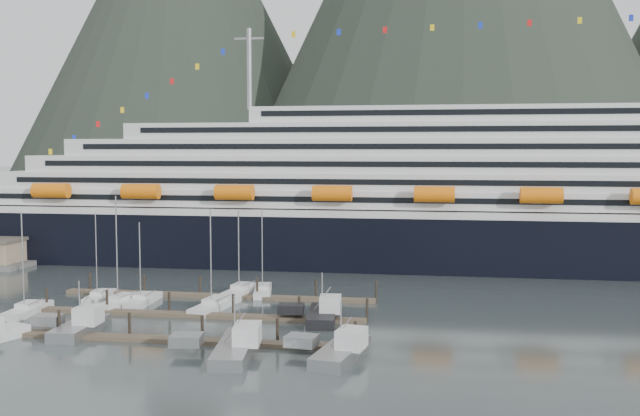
{
  "coord_description": "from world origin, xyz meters",
  "views": [
    {
      "loc": [
        28.71,
        -91.37,
        22.35
      ],
      "look_at": [
        9.8,
        22.0,
        13.29
      ],
      "focal_mm": 42.0,
      "sensor_mm": 36.0,
      "label": 1
    }
  ],
  "objects_px": {
    "sailboat_b": "(122,303)",
    "sailboat_e": "(99,297)",
    "sailboat_a": "(28,311)",
    "sailboat_c": "(143,301)",
    "trawler_c": "(233,346)",
    "sailboat_g": "(263,291)",
    "trawler_d": "(340,350)",
    "cruise_ship": "(451,203)",
    "trawler_b": "(79,326)",
    "trawler_e": "(321,314)",
    "sailboat_f": "(242,292)",
    "sailboat_d": "(215,306)"
  },
  "relations": [
    {
      "from": "trawler_d",
      "to": "sailboat_a",
      "type": "bearing_deg",
      "value": 81.5
    },
    {
      "from": "sailboat_a",
      "to": "trawler_b",
      "type": "relative_size",
      "value": 1.31
    },
    {
      "from": "trawler_c",
      "to": "trawler_d",
      "type": "xyz_separation_m",
      "value": [
        11.66,
        0.43,
        -0.01
      ]
    },
    {
      "from": "sailboat_d",
      "to": "sailboat_f",
      "type": "height_order",
      "value": "sailboat_d"
    },
    {
      "from": "sailboat_g",
      "to": "trawler_d",
      "type": "relative_size",
      "value": 1.14
    },
    {
      "from": "sailboat_a",
      "to": "sailboat_e",
      "type": "height_order",
      "value": "sailboat_a"
    },
    {
      "from": "sailboat_g",
      "to": "trawler_d",
      "type": "bearing_deg",
      "value": -165.46
    },
    {
      "from": "sailboat_b",
      "to": "trawler_c",
      "type": "xyz_separation_m",
      "value": [
        22.78,
        -22.0,
        0.45
      ]
    },
    {
      "from": "sailboat_a",
      "to": "sailboat_d",
      "type": "bearing_deg",
      "value": -76.23
    },
    {
      "from": "sailboat_b",
      "to": "sailboat_c",
      "type": "height_order",
      "value": "sailboat_b"
    },
    {
      "from": "cruise_ship",
      "to": "sailboat_f",
      "type": "height_order",
      "value": "cruise_ship"
    },
    {
      "from": "sailboat_c",
      "to": "trawler_e",
      "type": "xyz_separation_m",
      "value": [
        27.25,
        -6.52,
        0.48
      ]
    },
    {
      "from": "sailboat_b",
      "to": "sailboat_e",
      "type": "xyz_separation_m",
      "value": [
        -5.25,
        3.61,
        -0.04
      ]
    },
    {
      "from": "sailboat_d",
      "to": "trawler_e",
      "type": "distance_m",
      "value": 16.56
    },
    {
      "from": "sailboat_g",
      "to": "trawler_c",
      "type": "distance_m",
      "value": 34.34
    },
    {
      "from": "cruise_ship",
      "to": "sailboat_e",
      "type": "distance_m",
      "value": 68.54
    },
    {
      "from": "cruise_ship",
      "to": "sailboat_c",
      "type": "bearing_deg",
      "value": -134.43
    },
    {
      "from": "sailboat_d",
      "to": "trawler_d",
      "type": "relative_size",
      "value": 1.2
    },
    {
      "from": "cruise_ship",
      "to": "trawler_e",
      "type": "height_order",
      "value": "cruise_ship"
    },
    {
      "from": "sailboat_a",
      "to": "sailboat_c",
      "type": "bearing_deg",
      "value": -57.9
    },
    {
      "from": "sailboat_g",
      "to": "trawler_d",
      "type": "height_order",
      "value": "sailboat_g"
    },
    {
      "from": "sailboat_b",
      "to": "sailboat_e",
      "type": "relative_size",
      "value": 1.22
    },
    {
      "from": "sailboat_a",
      "to": "sailboat_c",
      "type": "relative_size",
      "value": 1.17
    },
    {
      "from": "sailboat_b",
      "to": "sailboat_g",
      "type": "xyz_separation_m",
      "value": [
        17.71,
        11.96,
        -0.03
      ]
    },
    {
      "from": "sailboat_b",
      "to": "trawler_d",
      "type": "relative_size",
      "value": 1.34
    },
    {
      "from": "sailboat_f",
      "to": "sailboat_g",
      "type": "xyz_separation_m",
      "value": [
        3.01,
        1.3,
        -0.02
      ]
    },
    {
      "from": "sailboat_g",
      "to": "trawler_c",
      "type": "height_order",
      "value": "sailboat_g"
    },
    {
      "from": "sailboat_g",
      "to": "sailboat_b",
      "type": "bearing_deg",
      "value": 112.03
    },
    {
      "from": "sailboat_c",
      "to": "sailboat_g",
      "type": "xyz_separation_m",
      "value": [
        15.31,
        10.14,
        0.0
      ]
    },
    {
      "from": "sailboat_d",
      "to": "sailboat_e",
      "type": "relative_size",
      "value": 1.09
    },
    {
      "from": "sailboat_g",
      "to": "trawler_d",
      "type": "distance_m",
      "value": 37.48
    },
    {
      "from": "sailboat_g",
      "to": "sailboat_e",
      "type": "bearing_deg",
      "value": 97.98
    },
    {
      "from": "trawler_b",
      "to": "trawler_e",
      "type": "xyz_separation_m",
      "value": [
        27.97,
        11.34,
        -0.01
      ]
    },
    {
      "from": "sailboat_c",
      "to": "sailboat_d",
      "type": "xyz_separation_m",
      "value": [
        11.39,
        -1.76,
        0.02
      ]
    },
    {
      "from": "trawler_d",
      "to": "trawler_c",
      "type": "bearing_deg",
      "value": 101.54
    },
    {
      "from": "cruise_ship",
      "to": "trawler_e",
      "type": "relative_size",
      "value": 18.94
    },
    {
      "from": "sailboat_f",
      "to": "trawler_e",
      "type": "height_order",
      "value": "sailboat_f"
    },
    {
      "from": "cruise_ship",
      "to": "sailboat_b",
      "type": "bearing_deg",
      "value": -134.82
    },
    {
      "from": "sailboat_b",
      "to": "sailboat_g",
      "type": "distance_m",
      "value": 21.37
    },
    {
      "from": "trawler_b",
      "to": "cruise_ship",
      "type": "bearing_deg",
      "value": -38.26
    },
    {
      "from": "sailboat_a",
      "to": "sailboat_b",
      "type": "xyz_separation_m",
      "value": [
        10.42,
        7.07,
        0.01
      ]
    },
    {
      "from": "sailboat_f",
      "to": "trawler_d",
      "type": "distance_m",
      "value": 37.8
    },
    {
      "from": "cruise_ship",
      "to": "trawler_b",
      "type": "relative_size",
      "value": 19.03
    },
    {
      "from": "trawler_c",
      "to": "trawler_e",
      "type": "distance_m",
      "value": 18.61
    },
    {
      "from": "sailboat_e",
      "to": "trawler_b",
      "type": "distance_m",
      "value": 20.85
    },
    {
      "from": "sailboat_d",
      "to": "trawler_b",
      "type": "relative_size",
      "value": 1.33
    },
    {
      "from": "cruise_ship",
      "to": "sailboat_a",
      "type": "bearing_deg",
      "value": -136.57
    },
    {
      "from": "sailboat_d",
      "to": "sailboat_f",
      "type": "relative_size",
      "value": 1.08
    },
    {
      "from": "sailboat_f",
      "to": "trawler_b",
      "type": "xyz_separation_m",
      "value": [
        -13.02,
        -26.7,
        0.46
      ]
    },
    {
      "from": "sailboat_a",
      "to": "trawler_c",
      "type": "bearing_deg",
      "value": -116.84
    }
  ]
}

